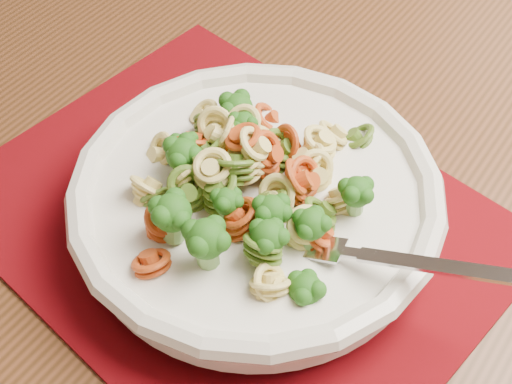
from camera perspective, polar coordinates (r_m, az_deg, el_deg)
The scene contains 5 objects.
dining_table at distance 0.67m, azimuth 2.55°, elevation -3.42°, with size 1.56×1.05×0.76m.
placemat at distance 0.56m, azimuth -1.91°, elevation -2.24°, with size 0.40×0.31×0.00m, color #60040C.
pasta_bowl at distance 0.53m, azimuth 0.00°, elevation -0.60°, with size 0.28×0.28×0.05m.
pasta_broccoli_heap at distance 0.52m, azimuth 0.00°, elevation 0.43°, with size 0.24×0.24×0.06m, color #D9CA6B, non-canonical shape.
fork at distance 0.49m, azimuth 5.62°, elevation -4.57°, with size 0.19×0.02×0.01m, color silver, non-canonical shape.
Camera 1 is at (-0.17, -1.08, 1.21)m, focal length 50.00 mm.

